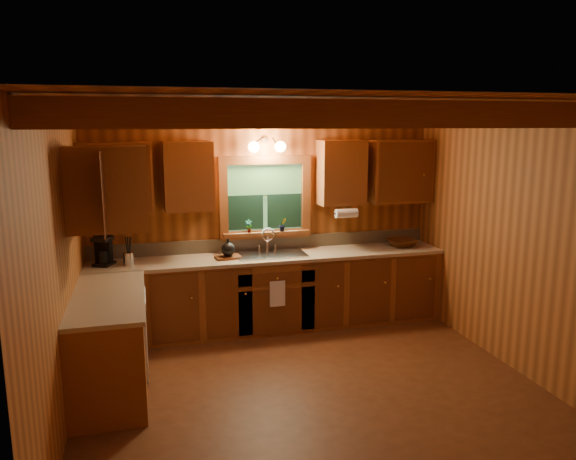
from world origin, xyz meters
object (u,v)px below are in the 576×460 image
Objects in this scene: coffee_maker at (103,251)px; wicker_basket at (402,243)px; sink at (271,258)px; cutting_board at (228,257)px.

wicker_basket is at bearing 23.77° from coffee_maker.
sink is 2.57× the size of coffee_maker.
wicker_basket reaches higher than cutting_board.
sink is at bearing -1.06° from cutting_board.
coffee_maker is at bearing 179.62° from wicker_basket.
cutting_board is 2.22m from wicker_basket.
coffee_maker reaches higher than wicker_basket.
coffee_maker reaches higher than sink.
sink is 2.19× the size of wicker_basket.
wicker_basket is (3.58, -0.02, -0.11)m from coffee_maker.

